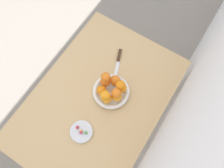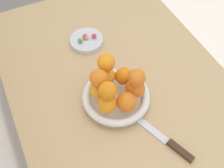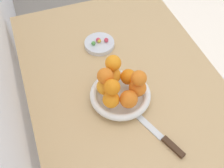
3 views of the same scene
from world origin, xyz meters
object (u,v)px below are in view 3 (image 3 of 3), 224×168
orange_1 (105,87)px  candy_ball_0 (99,41)px  orange_7 (139,78)px  knife (160,135)px  orange_5 (129,77)px  fruit_bowl (120,95)px  orange_2 (111,100)px  candy_ball_3 (98,40)px  orange_6 (113,63)px  orange_0 (113,75)px  dining_table (123,93)px  orange_8 (112,87)px  orange_4 (138,88)px  candy_ball_1 (106,40)px  orange_9 (105,76)px  candy_dish (99,44)px  candy_ball_2 (93,43)px  orange_3 (129,99)px

orange_1 → candy_ball_0: size_ratio=3.40×
orange_7 → knife: orange_7 is taller
orange_5 → knife: bearing=-173.9°
fruit_bowl → orange_2: orange_2 is taller
candy_ball_3 → orange_6: bearing=176.0°
orange_0 → candy_ball_0: size_ratio=3.55×
dining_table → orange_8: size_ratio=19.45×
orange_2 → orange_4: size_ratio=0.95×
candy_ball_3 → knife: size_ratio=0.08×
orange_7 → candy_ball_0: (0.32, 0.04, -0.10)m
candy_ball_1 → knife: (-0.48, -0.03, -0.03)m
orange_7 → orange_9: (0.05, 0.10, -0.00)m
orange_6 → orange_9: size_ratio=1.01×
candy_ball_1 → candy_dish: bearing=76.6°
orange_4 → orange_9: 0.13m
candy_ball_1 → candy_ball_2: size_ratio=1.03×
candy_ball_2 → orange_4: bearing=-167.5°
dining_table → orange_1: size_ratio=18.30×
candy_ball_0 → candy_ball_1: (-0.01, -0.03, 0.00)m
candy_ball_3 → knife: candy_ball_3 is taller
orange_9 → candy_ball_1: (0.27, -0.09, -0.10)m
orange_2 → orange_7: (0.01, -0.11, 0.06)m
dining_table → candy_ball_3: candy_ball_3 is taller
candy_ball_3 → candy_ball_1: bearing=-110.1°
orange_6 → orange_7: bearing=-148.2°
orange_7 → orange_4: bearing=-18.3°
fruit_bowl → candy_ball_1: candy_ball_1 is taller
candy_ball_0 → dining_table: bearing=-171.9°
orange_3 → orange_8: (0.03, 0.05, 0.06)m
dining_table → orange_5: size_ratio=18.55×
orange_1 → knife: orange_1 is taller
orange_8 → candy_ball_1: 0.35m
orange_7 → knife: 0.21m
orange_0 → orange_7: bearing=-144.7°
orange_5 → orange_7: size_ratio=1.07×
orange_9 → candy_ball_2: 0.29m
orange_6 → candy_ball_1: 0.25m
orange_5 → orange_6: 0.09m
orange_8 → orange_1: bearing=10.3°
dining_table → orange_3: size_ratio=17.08×
orange_1 → orange_8: (-0.05, -0.01, 0.06)m
orange_9 → candy_ball_0: 0.30m
candy_dish → candy_ball_1: bearing=-103.4°
dining_table → orange_5: 0.16m
orange_2 → knife: orange_2 is taller
orange_0 → orange_9: (-0.04, 0.04, 0.06)m
orange_8 → candy_ball_3: orange_8 is taller
candy_dish → orange_7: 0.35m
dining_table → orange_0: orange_0 is taller
dining_table → orange_3: 0.22m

